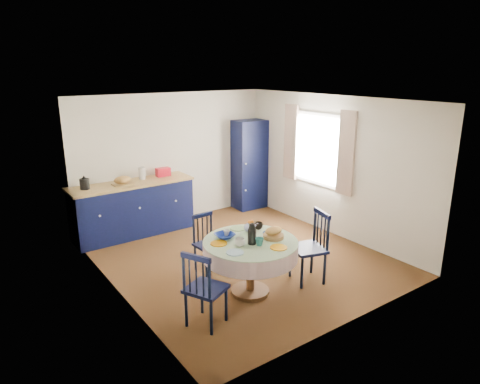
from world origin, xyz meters
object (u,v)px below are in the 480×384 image
object	(u,v)px
pantry_cabinet	(249,165)
dining_table	(251,249)
mug_a	(240,242)
cobalt_bowl	(225,236)
mug_b	(259,242)
mug_c	(258,226)
mug_d	(227,233)
chair_right	(311,246)
chair_left	(204,288)
chair_far	(208,243)
kitchen_counter	(133,208)

from	to	relation	value
pantry_cabinet	dining_table	bearing A→B (deg)	-123.68
pantry_cabinet	mug_a	size ratio (longest dim) A/B	14.45
cobalt_bowl	mug_b	bearing A→B (deg)	-63.89
mug_c	cobalt_bowl	distance (m)	0.57
pantry_cabinet	mug_d	bearing A→B (deg)	-128.96
mug_c	mug_d	xyz separation A→B (m)	(-0.50, 0.06, -0.01)
mug_d	chair_right	bearing A→B (deg)	-26.45
mug_a	chair_left	bearing A→B (deg)	-160.51
chair_right	mug_c	distance (m)	0.80
dining_table	mug_b	world-z (taller)	dining_table
chair_right	chair_far	bearing A→B (deg)	-121.33
chair_far	mug_c	world-z (taller)	chair_far
chair_right	mug_a	xyz separation A→B (m)	(-1.13, 0.15, 0.29)
kitchen_counter	dining_table	size ratio (longest dim) A/B	1.75
pantry_cabinet	chair_right	xyz separation A→B (m)	(-1.29, -3.20, -0.42)
kitchen_counter	pantry_cabinet	bearing A→B (deg)	0.43
mug_b	kitchen_counter	bearing A→B (deg)	98.32
pantry_cabinet	mug_a	bearing A→B (deg)	-125.75
cobalt_bowl	pantry_cabinet	bearing A→B (deg)	48.21
chair_right	cobalt_bowl	bearing A→B (deg)	-96.30
chair_left	kitchen_counter	bearing A→B (deg)	-33.24
kitchen_counter	mug_d	xyz separation A→B (m)	(0.30, -2.62, 0.30)
kitchen_counter	dining_table	bearing A→B (deg)	-81.59
dining_table	cobalt_bowl	bearing A→B (deg)	129.03
kitchen_counter	mug_a	bearing A→B (deg)	-85.72
mug_d	mug_a	bearing A→B (deg)	-97.73
chair_far	mug_a	world-z (taller)	chair_far
mug_b	cobalt_bowl	xyz separation A→B (m)	(-0.23, 0.46, -0.02)
pantry_cabinet	chair_left	world-z (taller)	pantry_cabinet
dining_table	chair_right	xyz separation A→B (m)	(0.91, -0.20, -0.12)
mug_a	dining_table	bearing A→B (deg)	13.57
chair_left	mug_b	bearing A→B (deg)	-108.42
chair_left	mug_d	world-z (taller)	chair_left
mug_c	mug_d	distance (m)	0.51
chair_right	mug_a	world-z (taller)	chair_right
mug_a	mug_b	bearing A→B (deg)	-31.92
dining_table	mug_c	size ratio (longest dim) A/B	10.17
dining_table	mug_b	xyz separation A→B (m)	(-0.00, -0.18, 0.17)
mug_b	cobalt_bowl	bearing A→B (deg)	116.11
mug_b	pantry_cabinet	bearing A→B (deg)	55.31
kitchen_counter	mug_b	bearing A→B (deg)	-82.11
mug_a	cobalt_bowl	world-z (taller)	mug_a
chair_left	chair_far	distance (m)	1.46
chair_left	cobalt_bowl	xyz separation A→B (m)	(0.67, 0.58, 0.30)
chair_far	mug_a	size ratio (longest dim) A/B	6.61
pantry_cabinet	mug_a	world-z (taller)	pantry_cabinet
chair_far	mug_a	distance (m)	1.05
kitchen_counter	mug_a	xyz separation A→B (m)	(0.25, -3.01, 0.31)
chair_left	cobalt_bowl	distance (m)	0.94
chair_right	mug_a	bearing A→B (deg)	-80.97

